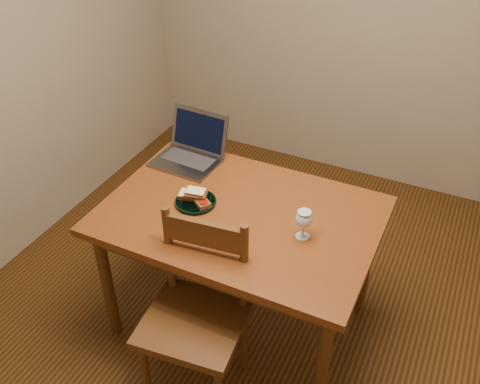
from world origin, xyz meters
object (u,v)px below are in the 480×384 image
at_px(chair, 195,310).
at_px(laptop, 192,148).
at_px(table, 240,226).
at_px(milk_glass, 303,224).
at_px(plate, 196,202).

distance_m(chair, laptop, 0.94).
xyz_separation_m(chair, laptop, (-0.44, 0.77, 0.30)).
distance_m(table, laptop, 0.57).
bearing_deg(milk_glass, plate, 179.15).
height_order(plate, laptop, laptop).
distance_m(chair, milk_glass, 0.61).
xyz_separation_m(table, chair, (-0.00, -0.45, -0.14)).
relative_size(table, plate, 6.44).
distance_m(table, plate, 0.25).
bearing_deg(laptop, plate, -55.15).
relative_size(chair, plate, 2.39).
xyz_separation_m(table, milk_glass, (0.33, -0.04, 0.16)).
relative_size(table, milk_glass, 8.97).
distance_m(table, milk_glass, 0.37).
xyz_separation_m(table, laptop, (-0.45, 0.32, 0.15)).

